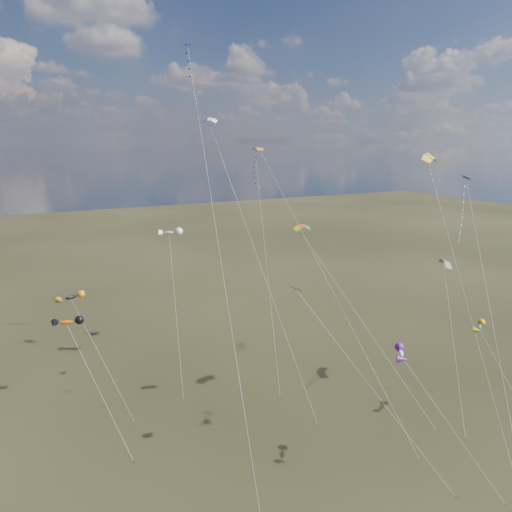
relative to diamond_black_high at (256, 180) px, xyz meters
name	(u,v)px	position (x,y,z in m)	size (l,w,h in m)	color
ground	(344,501)	(-7.35, -32.63, -26.28)	(400.00, 400.00, 0.00)	black
diamond_black_high	(256,180)	(0.00, 0.00, 0.00)	(4.91, 16.46, 30.86)	black
diamond_navy_tall	(194,97)	(-11.48, -6.63, 10.55)	(5.54, 30.51, 43.29)	#0E104A
diamond_black_mid	(337,341)	(-5.15, -27.52, -13.06)	(10.35, 13.23, 18.10)	black
diamond_navy_right	(466,226)	(6.58, -31.12, -2.20)	(9.23, 18.00, 28.68)	#0A0E48
diamond_orange_center	(310,246)	(-2.43, -18.34, -5.88)	(8.78, 20.69, 31.12)	orange
parafoil_yellow	(431,157)	(11.27, -21.74, 3.80)	(7.23, 20.88, 30.91)	#EFAF15
parafoil_blue_white	(211,122)	(-6.73, 0.35, 8.10)	(4.93, 23.63, 35.25)	#1F46B8
parafoil_striped	(446,261)	(16.97, -20.52, -9.39)	(8.41, 12.70, 17.64)	#E5A904
parafoil_tricolor	(304,228)	(-2.01, -16.28, -4.16)	(11.61, 13.57, 22.80)	yellow
novelty_black_orange	(71,298)	(-26.81, -3.84, -12.67)	(6.61, 9.65, 14.14)	black
novelty_orange_black	(67,323)	(-27.95, -11.98, -12.67)	(6.12, 7.79, 14.20)	#C34B02
novelty_white_purple	(401,353)	(-0.02, -30.86, -13.99)	(6.59, 10.11, 12.82)	white
novelty_redwhite_stripe	(169,233)	(-12.67, 2.41, -7.16)	(4.38, 13.66, 19.83)	red
novelty_blue_yellow	(480,327)	(14.50, -28.23, -15.04)	(4.21, 7.82, 11.77)	blue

